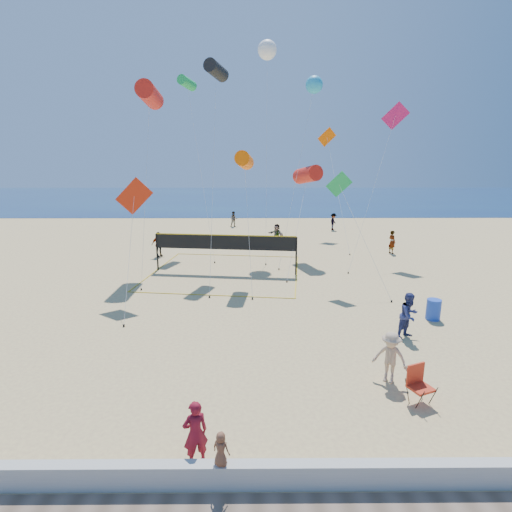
{
  "coord_description": "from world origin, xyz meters",
  "views": [
    {
      "loc": [
        -0.39,
        -10.24,
        6.97
      ],
      "look_at": [
        -0.31,
        2.0,
        3.96
      ],
      "focal_mm": 28.0,
      "sensor_mm": 36.0,
      "label": 1
    }
  ],
  "objects_px": {
    "trash_barrel": "(433,309)",
    "volleyball_net": "(225,247)",
    "woman": "(195,433)",
    "camp_chair": "(418,382)"
  },
  "relations": [
    {
      "from": "woman",
      "to": "trash_barrel",
      "type": "xyz_separation_m",
      "value": [
        9.32,
        8.55,
        -0.36
      ]
    },
    {
      "from": "woman",
      "to": "trash_barrel",
      "type": "bearing_deg",
      "value": -162.25
    },
    {
      "from": "woman",
      "to": "camp_chair",
      "type": "relative_size",
      "value": 1.27
    },
    {
      "from": "trash_barrel",
      "to": "volleyball_net",
      "type": "relative_size",
      "value": 0.09
    },
    {
      "from": "trash_barrel",
      "to": "volleyball_net",
      "type": "xyz_separation_m",
      "value": [
        -9.72,
        7.59,
        1.18
      ]
    },
    {
      "from": "woman",
      "to": "volleyball_net",
      "type": "bearing_deg",
      "value": -113.38
    },
    {
      "from": "trash_barrel",
      "to": "volleyball_net",
      "type": "distance_m",
      "value": 12.39
    },
    {
      "from": "camp_chair",
      "to": "trash_barrel",
      "type": "distance_m",
      "value": 6.94
    },
    {
      "from": "woman",
      "to": "trash_barrel",
      "type": "height_order",
      "value": "woman"
    },
    {
      "from": "woman",
      "to": "volleyball_net",
      "type": "relative_size",
      "value": 0.16
    }
  ]
}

